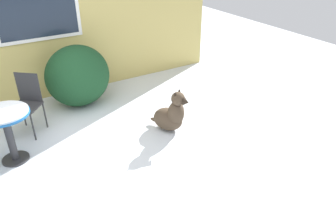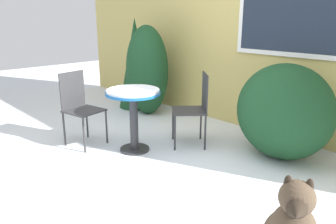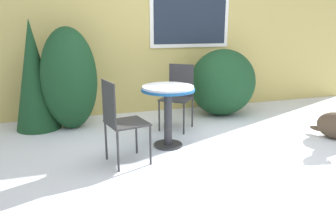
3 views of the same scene
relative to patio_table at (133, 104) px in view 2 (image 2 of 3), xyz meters
The scene contains 8 objects.
ground_plane 0.85m from the patio_table, 45.62° to the right, with size 16.00×16.00×0.00m, color silver.
house_wall 2.12m from the patio_table, 75.34° to the left, with size 8.00×0.10×3.34m.
shrub_left 1.59m from the patio_table, 134.42° to the left, with size 0.78×0.62×1.46m.
shrub_middle 1.74m from the patio_table, 40.62° to the left, with size 1.12×0.91×1.10m.
evergreen_bush 2.04m from the patio_table, 141.34° to the left, with size 0.62×0.62×1.57m.
patio_table is the anchor object (origin of this frame).
patio_chair_near_table 0.78m from the patio_table, 61.05° to the left, with size 0.57×0.57×0.93m.
patio_chair_far_side 0.75m from the patio_table, 151.43° to the right, with size 0.48×0.48×0.93m.
Camera 2 is at (2.59, -1.83, 1.60)m, focal length 35.00 mm.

